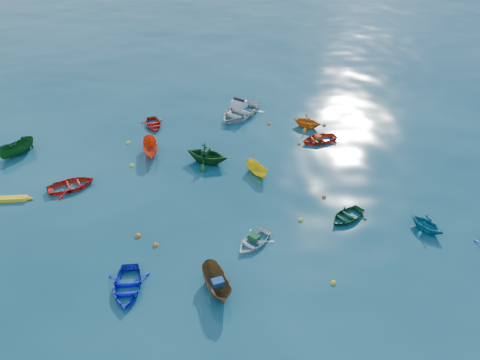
{
  "coord_description": "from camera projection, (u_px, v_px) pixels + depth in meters",
  "views": [
    {
      "loc": [
        -2.46,
        -22.99,
        19.58
      ],
      "look_at": [
        0.0,
        5.0,
        0.4
      ],
      "focal_mm": 35.0,
      "sensor_mm": 36.0,
      "label": 1
    }
  ],
  "objects": [
    {
      "name": "sampan_orange_n",
      "position": [
        151.0,
        154.0,
        37.86
      ],
      "size": [
        1.52,
        3.23,
        1.21
      ],
      "primitive_type": "imported",
      "rotation": [
        0.0,
        0.0,
        0.11
      ],
      "color": "#F64917",
      "rests_on": "ground"
    },
    {
      "name": "dinghy_red_far",
      "position": [
        153.0,
        126.0,
        41.82
      ],
      "size": [
        2.57,
        3.17,
        0.58
      ],
      "primitive_type": "imported",
      "rotation": [
        0.0,
        0.0,
        0.23
      ],
      "color": "red",
      "rests_on": "ground"
    },
    {
      "name": "kayak_yellow",
      "position": [
        7.0,
        200.0,
        32.63
      ],
      "size": [
        3.5,
        0.55,
        0.34
      ],
      "primitive_type": null,
      "rotation": [
        0.0,
        0.0,
        1.56
      ],
      "color": "yellow",
      "rests_on": "ground"
    },
    {
      "name": "dinghy_white_near",
      "position": [
        253.0,
        243.0,
        28.96
      ],
      "size": [
        3.29,
        3.3,
        0.56
      ],
      "primitive_type": "imported",
      "rotation": [
        0.0,
        0.0,
        -0.77
      ],
      "color": "white",
      "rests_on": "ground"
    },
    {
      "name": "tarp_blue_a",
      "position": [
        218.0,
        282.0,
        25.26
      ],
      "size": [
        0.75,
        0.64,
        0.31
      ],
      "primitive_type": "cube",
      "rotation": [
        0.0,
        0.0,
        0.27
      ],
      "color": "navy",
      "rests_on": "sampan_brown_mid"
    },
    {
      "name": "dinghy_green_e",
      "position": [
        346.0,
        218.0,
        30.98
      ],
      "size": [
        3.36,
        3.15,
        0.57
      ],
      "primitive_type": "imported",
      "rotation": [
        0.0,
        0.0,
        -0.98
      ],
      "color": "#0F421D",
      "rests_on": "ground"
    },
    {
      "name": "dinghy_red_nw",
      "position": [
        72.0,
        188.0,
        33.89
      ],
      "size": [
        3.96,
        3.44,
        0.69
      ],
      "primitive_type": "imported",
      "rotation": [
        0.0,
        0.0,
        1.96
      ],
      "color": "red",
      "rests_on": "ground"
    },
    {
      "name": "dinghy_green_n",
      "position": [
        207.0,
        163.0,
        36.72
      ],
      "size": [
        4.24,
        4.03,
        1.75
      ],
      "primitive_type": "imported",
      "rotation": [
        0.0,
        0.0,
        1.13
      ],
      "color": "#114917",
      "rests_on": "ground"
    },
    {
      "name": "buoy_or_e",
      "position": [
        269.0,
        124.0,
        42.11
      ],
      "size": [
        0.31,
        0.31,
        0.31
      ],
      "primitive_type": "sphere",
      "color": "#F5570D",
      "rests_on": "ground"
    },
    {
      "name": "ground",
      "position": [
        247.0,
        229.0,
        30.13
      ],
      "size": [
        160.0,
        160.0,
        0.0
      ],
      "primitive_type": "plane",
      "color": "#093747",
      "rests_on": "ground"
    },
    {
      "name": "dinghy_blue_sw",
      "position": [
        128.0,
        289.0,
        25.86
      ],
      "size": [
        2.37,
        3.29,
        0.68
      ],
      "primitive_type": "imported",
      "rotation": [
        0.0,
        0.0,
        0.01
      ],
      "color": "#1017CB",
      "rests_on": "ground"
    },
    {
      "name": "buoy_ye_c",
      "position": [
        301.0,
        220.0,
        30.83
      ],
      "size": [
        0.32,
        0.32,
        0.32
      ],
      "primitive_type": "sphere",
      "color": "yellow",
      "rests_on": "ground"
    },
    {
      "name": "buoy_ye_b",
      "position": [
        132.0,
        166.0,
        36.35
      ],
      "size": [
        0.33,
        0.33,
        0.33
      ],
      "primitive_type": "sphere",
      "color": "yellow",
      "rests_on": "ground"
    },
    {
      "name": "tarp_green_a",
      "position": [
        254.0,
        237.0,
        28.78
      ],
      "size": [
        0.8,
        0.79,
        0.31
      ],
      "primitive_type": "cube",
      "rotation": [
        0.0,
        0.0,
        -0.77
      ],
      "color": "#134C27",
      "rests_on": "dinghy_white_near"
    },
    {
      "name": "sampan_green_far",
      "position": [
        18.0,
        155.0,
        37.72
      ],
      "size": [
        3.11,
        3.17,
        1.25
      ],
      "primitive_type": "imported",
      "rotation": [
        0.0,
        0.0,
        -0.76
      ],
      "color": "#124D19",
      "rests_on": "ground"
    },
    {
      "name": "buoy_ye_d",
      "position": [
        128.0,
        143.0,
        39.29
      ],
      "size": [
        0.34,
        0.34,
        0.34
      ],
      "primitive_type": "sphere",
      "color": "yellow",
      "rests_on": "ground"
    },
    {
      "name": "dinghy_orange_far",
      "position": [
        307.0,
        127.0,
        41.63
      ],
      "size": [
        3.32,
        3.2,
        1.34
      ],
      "primitive_type": "imported",
      "rotation": [
        0.0,
        0.0,
        1.03
      ],
      "color": "orange",
      "rests_on": "ground"
    },
    {
      "name": "dinghy_cyan_se",
      "position": [
        425.0,
        230.0,
        30.02
      ],
      "size": [
        2.93,
        3.02,
        1.22
      ],
      "primitive_type": "imported",
      "rotation": [
        0.0,
        0.0,
        0.57
      ],
      "color": "#166F8B",
      "rests_on": "ground"
    },
    {
      "name": "motorboat_white",
      "position": [
        239.0,
        115.0,
        43.55
      ],
      "size": [
        5.97,
        6.19,
        1.65
      ],
      "primitive_type": "imported",
      "rotation": [
        0.0,
        0.0,
        -0.68
      ],
      "color": "silver",
      "rests_on": "ground"
    },
    {
      "name": "tarp_green_b",
      "position": [
        206.0,
        151.0,
        36.17
      ],
      "size": [
        0.69,
        0.76,
        0.3
      ],
      "primitive_type": "cube",
      "rotation": [
        0.0,
        0.0,
        1.13
      ],
      "color": "#0F3F20",
      "rests_on": "dinghy_green_n"
    },
    {
      "name": "buoy_ye_a",
      "position": [
        333.0,
        283.0,
        26.22
      ],
      "size": [
        0.32,
        0.32,
        0.32
      ],
      "primitive_type": "sphere",
      "color": "gold",
      "rests_on": "ground"
    },
    {
      "name": "sampan_yellow_mid",
      "position": [
        257.0,
        174.0,
        35.4
      ],
      "size": [
        1.92,
        2.62,
        0.95
      ],
      "primitive_type": "imported",
      "rotation": [
        0.0,
        0.0,
        0.46
      ],
      "color": "yellow",
      "rests_on": "ground"
    },
    {
      "name": "buoy_or_d",
      "position": [
        299.0,
        144.0,
        39.12
      ],
      "size": [
        0.31,
        0.31,
        0.31
      ],
      "primitive_type": "sphere",
      "color": "orange",
      "rests_on": "ground"
    },
    {
      "name": "buoy_or_b",
      "position": [
        324.0,
        197.0,
        32.94
      ],
      "size": [
        0.32,
        0.32,
        0.32
      ],
      "primitive_type": "sphere",
      "color": "#F85F0D",
      "rests_on": "ground"
    },
    {
      "name": "buoy_or_c",
      "position": [
        138.0,
        236.0,
        29.51
      ],
      "size": [
        0.39,
        0.39,
        0.39
      ],
      "primitive_type": "sphere",
      "color": "#DB550B",
      "rests_on": "ground"
    },
    {
      "name": "sampan_brown_mid",
      "position": [
        217.0,
        290.0,
        25.81
      ],
      "size": [
        2.0,
        3.38,
        1.23
      ],
      "primitive_type": "imported",
      "rotation": [
        0.0,
        0.0,
        0.27
      ],
      "color": "brown",
      "rests_on": "ground"
    },
    {
      "name": "tarp_orange_b",
      "position": [
        318.0,
        137.0,
        39.24
      ],
      "size": [
        0.56,
        0.66,
        0.28
      ],
      "primitive_type": "cube",
      "rotation": [
        0.0,
        0.0,
        -1.32
      ],
      "color": "#D34615",
      "rests_on": "dinghy_red_ne"
    },
    {
      "name": "buoy_ye_e",
      "position": [
        324.0,
        125.0,
        41.9
      ],
      "size": [
        0.39,
        0.39,
        0.39
      ],
      "primitive_type": "sphere",
      "color": "yellow",
      "rests_on": "ground"
    },
    {
      "name": "dinghy_red_ne",
      "position": [
        319.0,
        141.0,
        39.53
      ],
      "size": [
        3.59,
        2.95,
        0.65
      ],
      "primitive_type": "imported",
      "rotation": [
        0.0,
        0.0,
        -1.32
      ],
      "color": "red",
      "rests_on": "ground"
    },
    {
      "name": "buoy_or_a",
      "position": [
        156.0,
        245.0,
        28.8
      ],
      "size": [
        0.34,
        0.34,
        0.34
      ],
      "primitive_type": "sphere",
      "color": "#F8530D",
      "rests_on": "ground"
    }
  ]
}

